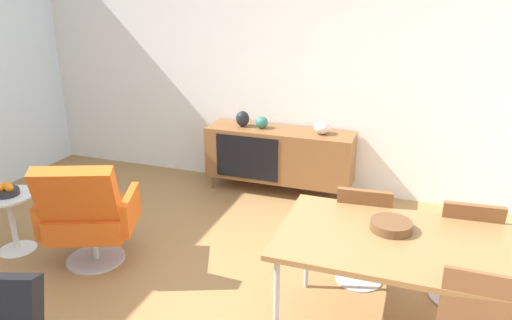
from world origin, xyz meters
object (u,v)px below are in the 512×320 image
(lounge_chair_red, at_px, (87,213))
(side_table_round, at_px, (11,216))
(sideboard, at_px, (279,154))
(fruit_bowl, at_px, (6,190))
(vase_sculptural_dark, at_px, (322,128))
(vase_cobalt, at_px, (262,122))
(dining_chair_back_right, at_px, (464,246))
(vase_ceramic_small, at_px, (243,119))
(dining_chair_back_left, at_px, (362,230))
(dining_table, at_px, (411,248))
(wooden_bowl_on_table, at_px, (391,226))

(lounge_chair_red, height_order, side_table_round, lounge_chair_red)
(sideboard, xyz_separation_m, fruit_bowl, (-1.80, -1.97, 0.12))
(vase_sculptural_dark, bearing_deg, sideboard, -179.76)
(sideboard, relative_size, side_table_round, 3.08)
(vase_cobalt, bearing_deg, dining_chair_back_right, -36.88)
(vase_ceramic_small, distance_m, side_table_round, 2.45)
(side_table_round, bearing_deg, vase_ceramic_small, 55.17)
(sideboard, relative_size, fruit_bowl, 8.00)
(vase_cobalt, height_order, dining_chair_back_left, dining_chair_back_left)
(dining_chair_back_right, distance_m, dining_chair_back_left, 0.70)
(dining_chair_back_right, bearing_deg, fruit_bowl, -172.60)
(dining_table, height_order, dining_chair_back_right, dining_chair_back_right)
(dining_chair_back_left, height_order, side_table_round, dining_chair_back_left)
(vase_sculptural_dark, relative_size, dining_chair_back_right, 0.19)
(side_table_round, bearing_deg, vase_sculptural_dark, 41.14)
(dining_table, distance_m, wooden_bowl_on_table, 0.18)
(dining_table, height_order, fruit_bowl, dining_table)
(fruit_bowl, bearing_deg, dining_table, -1.61)
(vase_sculptural_dark, height_order, dining_chair_back_right, dining_chair_back_right)
(dining_table, bearing_deg, dining_chair_back_right, 57.65)
(side_table_round, bearing_deg, vase_cobalt, 51.04)
(lounge_chair_red, bearing_deg, wooden_bowl_on_table, -0.15)
(fruit_bowl, bearing_deg, vase_ceramic_small, 55.14)
(vase_sculptural_dark, xyz_separation_m, dining_chair_back_right, (1.34, -1.50, -0.32))
(lounge_chair_red, bearing_deg, dining_chair_back_right, 9.00)
(dining_table, bearing_deg, fruit_bowl, 178.39)
(vase_ceramic_small, height_order, dining_table, vase_ceramic_small)
(vase_cobalt, distance_m, fruit_bowl, 2.55)
(dining_chair_back_right, xyz_separation_m, lounge_chair_red, (-2.81, -0.45, -0.00))
(wooden_bowl_on_table, xyz_separation_m, lounge_chair_red, (-2.33, 0.01, -0.30))
(vase_cobalt, bearing_deg, dining_chair_back_left, -49.04)
(wooden_bowl_on_table, distance_m, fruit_bowl, 3.12)
(vase_cobalt, distance_m, side_table_round, 2.58)
(vase_cobalt, xyz_separation_m, dining_chair_back_right, (2.00, -1.50, -0.31))
(vase_ceramic_small, bearing_deg, vase_cobalt, 0.00)
(dining_table, height_order, wooden_bowl_on_table, wooden_bowl_on_table)
(dining_table, relative_size, wooden_bowl_on_table, 6.15)
(vase_ceramic_small, relative_size, lounge_chair_red, 0.18)
(vase_cobalt, relative_size, vase_ceramic_small, 0.80)
(sideboard, height_order, dining_table, dining_table)
(dining_chair_back_right, height_order, dining_chair_back_left, same)
(vase_ceramic_small, relative_size, dining_table, 0.11)
(wooden_bowl_on_table, relative_size, fruit_bowl, 1.30)
(dining_table, bearing_deg, sideboard, 125.05)
(wooden_bowl_on_table, bearing_deg, side_table_round, -179.71)
(vase_sculptural_dark, relative_size, lounge_chair_red, 0.18)
(lounge_chair_red, bearing_deg, vase_sculptural_dark, 52.95)
(vase_cobalt, height_order, dining_table, vase_cobalt)
(dining_table, bearing_deg, wooden_bowl_on_table, 140.55)
(dining_chair_back_left, relative_size, fruit_bowl, 4.28)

